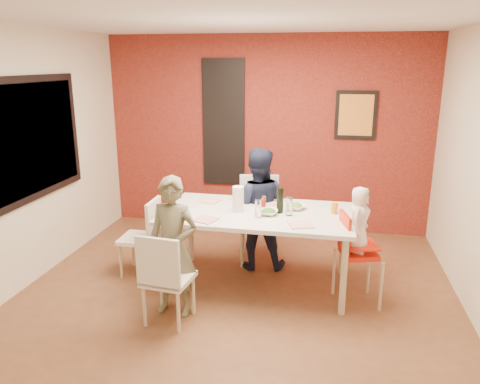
% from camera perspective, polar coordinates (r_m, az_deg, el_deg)
% --- Properties ---
extents(ground, '(4.50, 4.50, 0.00)m').
position_cam_1_polar(ground, '(4.89, -0.68, -12.89)').
color(ground, brown).
rests_on(ground, ground).
extents(ceiling, '(4.50, 4.50, 0.02)m').
position_cam_1_polar(ceiling, '(4.31, -0.80, 20.49)').
color(ceiling, silver).
rests_on(ceiling, wall_back).
extents(wall_back, '(4.50, 0.02, 2.70)m').
position_cam_1_polar(wall_back, '(6.59, 3.21, 7.01)').
color(wall_back, beige).
rests_on(wall_back, ground).
extents(wall_front, '(4.50, 0.02, 2.70)m').
position_cam_1_polar(wall_front, '(2.36, -11.90, -9.41)').
color(wall_front, beige).
rests_on(wall_front, ground).
extents(wall_left, '(0.02, 4.50, 2.70)m').
position_cam_1_polar(wall_left, '(5.33, -25.23, 3.48)').
color(wall_left, beige).
rests_on(wall_left, ground).
extents(brick_accent_wall, '(4.50, 0.02, 2.70)m').
position_cam_1_polar(brick_accent_wall, '(6.57, 3.19, 6.99)').
color(brick_accent_wall, maroon).
rests_on(brick_accent_wall, ground).
extents(picture_window_frame, '(0.05, 1.70, 1.30)m').
position_cam_1_polar(picture_window_frame, '(5.44, -24.00, 5.99)').
color(picture_window_frame, black).
rests_on(picture_window_frame, wall_left).
extents(picture_window_pane, '(0.02, 1.55, 1.15)m').
position_cam_1_polar(picture_window_pane, '(5.43, -23.87, 5.99)').
color(picture_window_pane, black).
rests_on(picture_window_pane, wall_left).
extents(glassblock_strip, '(0.55, 0.03, 1.70)m').
position_cam_1_polar(glassblock_strip, '(6.64, -2.00, 8.40)').
color(glassblock_strip, silver).
rests_on(glassblock_strip, wall_back).
extents(glassblock_surround, '(0.60, 0.03, 1.76)m').
position_cam_1_polar(glassblock_surround, '(6.64, -2.01, 8.39)').
color(glassblock_surround, black).
rests_on(glassblock_surround, wall_back).
extents(art_print_frame, '(0.54, 0.03, 0.64)m').
position_cam_1_polar(art_print_frame, '(6.46, 13.94, 9.10)').
color(art_print_frame, black).
rests_on(art_print_frame, wall_back).
extents(art_print_canvas, '(0.44, 0.01, 0.54)m').
position_cam_1_polar(art_print_canvas, '(6.45, 13.94, 9.08)').
color(art_print_canvas, gold).
rests_on(art_print_canvas, wall_back).
extents(dining_table, '(1.99, 1.13, 0.82)m').
position_cam_1_polar(dining_table, '(4.91, 2.20, -3.23)').
color(dining_table, white).
rests_on(dining_table, ground).
extents(chair_near, '(0.46, 0.46, 0.89)m').
position_cam_1_polar(chair_near, '(4.29, -9.22, -9.94)').
color(chair_near, beige).
rests_on(chair_near, ground).
extents(chair_far, '(0.54, 0.54, 1.02)m').
position_cam_1_polar(chair_far, '(5.64, 2.32, -2.64)').
color(chair_far, silver).
rests_on(chair_far, ground).
extents(chair_left, '(0.41, 0.41, 0.87)m').
position_cam_1_polar(chair_left, '(5.35, -11.43, -4.90)').
color(chair_left, white).
rests_on(chair_left, ground).
extents(high_chair, '(0.48, 0.48, 0.94)m').
position_cam_1_polar(high_chair, '(4.72, 13.77, -6.88)').
color(high_chair, red).
rests_on(high_chair, ground).
extents(child_near, '(0.52, 0.37, 1.34)m').
position_cam_1_polar(child_near, '(4.43, -8.16, -6.62)').
color(child_near, '#615D45').
rests_on(child_near, ground).
extents(child_far, '(0.75, 0.62, 1.41)m').
position_cam_1_polar(child_far, '(5.36, 2.08, -2.07)').
color(child_far, '#161B32').
rests_on(child_far, ground).
extents(toddler, '(0.29, 0.36, 0.65)m').
position_cam_1_polar(toddler, '(4.62, 14.29, -3.26)').
color(toddler, white).
rests_on(toddler, high_chair).
extents(plate_near_left, '(0.27, 0.27, 0.01)m').
position_cam_1_polar(plate_near_left, '(4.64, -4.22, -3.37)').
color(plate_near_left, silver).
rests_on(plate_near_left, dining_table).
extents(plate_far_mid, '(0.31, 0.31, 0.01)m').
position_cam_1_polar(plate_far_mid, '(5.21, 3.46, -1.20)').
color(plate_far_mid, white).
rests_on(plate_far_mid, dining_table).
extents(plate_near_right, '(0.29, 0.29, 0.01)m').
position_cam_1_polar(plate_near_right, '(4.53, 7.40, -3.95)').
color(plate_near_right, white).
rests_on(plate_near_right, dining_table).
extents(plate_far_left, '(0.25, 0.25, 0.01)m').
position_cam_1_polar(plate_far_left, '(5.25, -3.71, -1.08)').
color(plate_far_left, white).
rests_on(plate_far_left, dining_table).
extents(salad_bowl_a, '(0.20, 0.20, 0.05)m').
position_cam_1_polar(salad_bowl_a, '(4.79, 3.48, -2.51)').
color(salad_bowl_a, white).
rests_on(salad_bowl_a, dining_table).
extents(salad_bowl_b, '(0.27, 0.27, 0.05)m').
position_cam_1_polar(salad_bowl_b, '(5.00, 6.78, -1.81)').
color(salad_bowl_b, white).
rests_on(salad_bowl_b, dining_table).
extents(wine_bottle, '(0.07, 0.07, 0.27)m').
position_cam_1_polar(wine_bottle, '(4.83, 4.91, -1.02)').
color(wine_bottle, black).
rests_on(wine_bottle, dining_table).
extents(wine_glass_a, '(0.06, 0.06, 0.18)m').
position_cam_1_polar(wine_glass_a, '(4.68, 2.22, -2.07)').
color(wine_glass_a, white).
rests_on(wine_glass_a, dining_table).
extents(wine_glass_b, '(0.07, 0.07, 0.19)m').
position_cam_1_polar(wine_glass_b, '(4.77, 6.01, -1.75)').
color(wine_glass_b, white).
rests_on(wine_glass_b, dining_table).
extents(paper_towel_roll, '(0.12, 0.12, 0.27)m').
position_cam_1_polar(paper_towel_roll, '(4.86, -0.23, -0.87)').
color(paper_towel_roll, silver).
rests_on(paper_towel_roll, dining_table).
extents(condiment_red, '(0.03, 0.03, 0.14)m').
position_cam_1_polar(condiment_red, '(4.88, 2.75, -1.61)').
color(condiment_red, red).
rests_on(condiment_red, dining_table).
extents(condiment_green, '(0.04, 0.04, 0.14)m').
position_cam_1_polar(condiment_green, '(4.87, 4.79, -1.62)').
color(condiment_green, '#2A6F25').
rests_on(condiment_green, dining_table).
extents(condiment_brown, '(0.04, 0.04, 0.15)m').
position_cam_1_polar(condiment_brown, '(4.93, 2.95, -1.35)').
color(condiment_brown, brown).
rests_on(condiment_brown, dining_table).
extents(sippy_cup, '(0.07, 0.07, 0.12)m').
position_cam_1_polar(sippy_cup, '(4.91, 11.45, -1.94)').
color(sippy_cup, orange).
rests_on(sippy_cup, dining_table).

